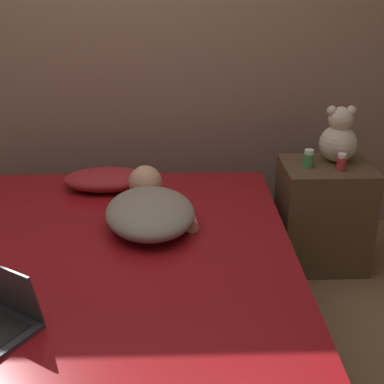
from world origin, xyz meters
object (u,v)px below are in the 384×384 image
at_px(bottle_red, 341,162).
at_px(bottle_amber, 309,158).
at_px(teddy_bear, 339,138).
at_px(bottle_green, 308,159).
at_px(person_lying, 150,208).
at_px(pillow, 107,179).

bearing_deg(bottle_red, bottle_amber, 140.36).
height_order(teddy_bear, bottle_green, teddy_bear).
relative_size(bottle_amber, bottle_green, 0.65).
xyz_separation_m(person_lying, bottle_green, (0.83, 0.37, 0.10)).
xyz_separation_m(pillow, bottle_amber, (1.11, 0.01, 0.11)).
relative_size(person_lying, bottle_red, 7.75).
bearing_deg(pillow, bottle_amber, 0.52).
xyz_separation_m(person_lying, bottle_amber, (0.85, 0.43, 0.09)).
xyz_separation_m(bottle_red, bottle_green, (-0.16, 0.06, 0.00)).
distance_m(pillow, teddy_bear, 1.28).
distance_m(pillow, bottle_green, 1.10).
xyz_separation_m(pillow, bottle_red, (1.25, -0.11, 0.12)).
bearing_deg(bottle_red, pillow, 175.02).
relative_size(pillow, bottle_red, 5.14).
bearing_deg(bottle_red, teddy_bear, 83.40).
relative_size(person_lying, bottle_green, 7.38).
height_order(teddy_bear, bottle_red, teddy_bear).
distance_m(person_lying, bottle_green, 0.92).
distance_m(bottle_amber, bottle_green, 0.07).
bearing_deg(person_lying, pillow, 114.55).
bearing_deg(bottle_amber, bottle_green, -105.83).
relative_size(person_lying, teddy_bear, 2.29).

